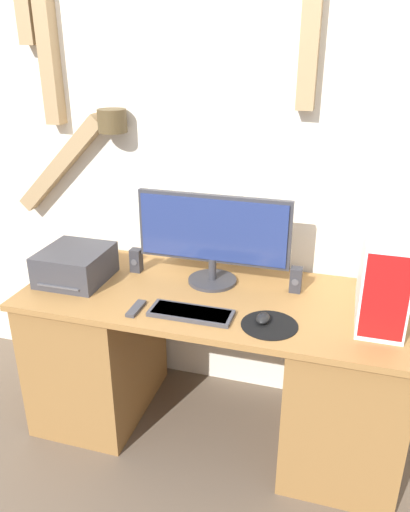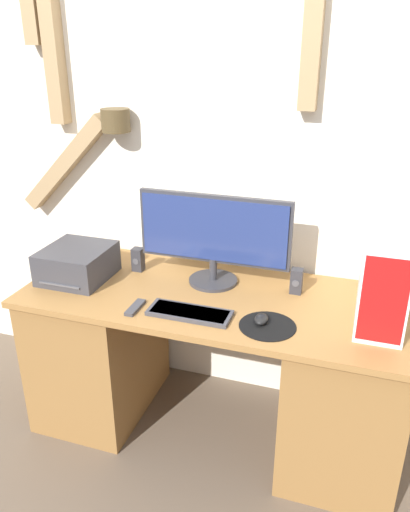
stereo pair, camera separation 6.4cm
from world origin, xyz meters
The scene contains 12 objects.
ground_plane centered at (0.00, 0.00, 0.00)m, with size 12.00×12.00×0.00m, color brown.
wall_back centered at (-0.02, 0.80, 1.36)m, with size 6.40×0.20×2.88m.
desk centered at (0.00, 0.37, 0.40)m, with size 1.80×0.75×0.78m.
monitor centered at (-0.04, 0.50, 1.03)m, with size 0.74×0.24×0.44m.
keyboard centered at (-0.04, 0.16, 0.79)m, with size 0.37×0.14×0.02m.
mousepad centered at (0.30, 0.17, 0.78)m, with size 0.24×0.24×0.00m.
mouse centered at (0.27, 0.19, 0.80)m, with size 0.06×0.09×0.03m.
computer_tower centered at (0.73, 0.39, 0.98)m, with size 0.19×0.47×0.39m.
printer centered at (-0.70, 0.34, 0.86)m, with size 0.31×0.34×0.16m.
speaker_left centered at (-0.45, 0.51, 0.84)m, with size 0.05×0.06×0.12m.
speaker_right centered at (0.36, 0.51, 0.84)m, with size 0.05×0.06×0.12m.
remote_control centered at (-0.29, 0.13, 0.79)m, with size 0.04×0.14×0.02m.
Camera 1 is at (0.55, -1.63, 1.87)m, focal length 35.00 mm.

